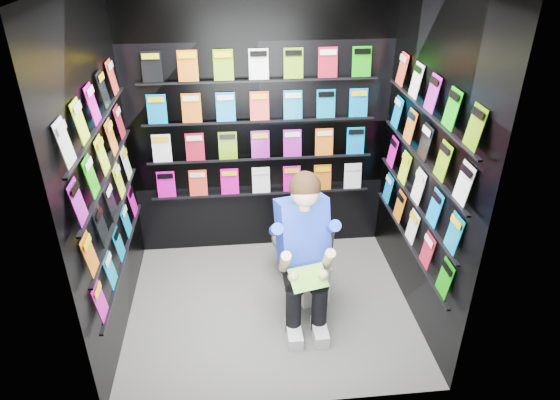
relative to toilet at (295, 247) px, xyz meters
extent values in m
plane|color=slate|center=(-0.26, -0.37, -0.37)|extent=(2.40, 2.40, 0.00)
cube|color=black|center=(-0.26, 0.63, 0.93)|extent=(2.40, 0.04, 2.60)
cube|color=black|center=(-0.26, -1.37, 0.93)|extent=(2.40, 0.04, 2.60)
cube|color=black|center=(-1.46, -0.37, 0.93)|extent=(0.04, 2.00, 2.60)
cube|color=black|center=(0.94, -0.37, 0.93)|extent=(0.04, 2.00, 2.60)
imported|color=white|center=(0.00, 0.00, 0.00)|extent=(0.58, 0.83, 0.73)
cube|color=white|center=(0.09, -0.18, -0.20)|extent=(0.35, 0.49, 0.33)
cube|color=white|center=(0.09, -0.18, -0.02)|extent=(0.38, 0.52, 0.03)
cube|color=green|center=(0.00, -0.73, 0.21)|extent=(0.31, 0.23, 0.12)
camera|label=1|loc=(-0.52, -3.69, 2.53)|focal=32.00mm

